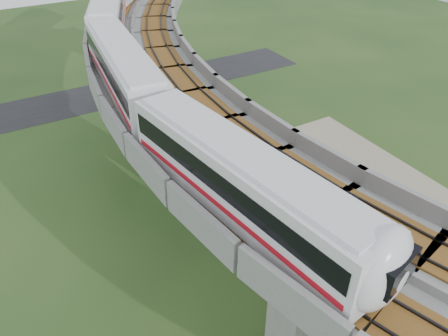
{
  "coord_description": "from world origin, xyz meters",
  "views": [
    {
      "loc": [
        -10.49,
        -22.16,
        24.31
      ],
      "look_at": [
        1.63,
        -1.27,
        7.5
      ],
      "focal_mm": 35.0,
      "sensor_mm": 36.0,
      "label": 1
    }
  ],
  "objects_px": {
    "car_white": "(408,223)",
    "car_dark": "(295,176)",
    "metro_train": "(140,36)",
    "car_red": "(320,182)"
  },
  "relations": [
    {
      "from": "car_red",
      "to": "car_white",
      "type": "bearing_deg",
      "value": -40.77
    },
    {
      "from": "metro_train",
      "to": "car_red",
      "type": "relative_size",
      "value": 19.12
    },
    {
      "from": "car_white",
      "to": "car_dark",
      "type": "xyz_separation_m",
      "value": [
        -3.89,
        9.66,
        0.0
      ]
    },
    {
      "from": "car_red",
      "to": "metro_train",
      "type": "bearing_deg",
      "value": 163.26
    },
    {
      "from": "car_white",
      "to": "car_dark",
      "type": "height_order",
      "value": "car_dark"
    },
    {
      "from": "metro_train",
      "to": "car_red",
      "type": "bearing_deg",
      "value": -47.86
    },
    {
      "from": "metro_train",
      "to": "car_white",
      "type": "bearing_deg",
      "value": -55.73
    },
    {
      "from": "car_red",
      "to": "car_dark",
      "type": "xyz_separation_m",
      "value": [
        -1.34,
        1.87,
        0.01
      ]
    },
    {
      "from": "metro_train",
      "to": "car_white",
      "type": "height_order",
      "value": "metro_train"
    },
    {
      "from": "car_white",
      "to": "car_red",
      "type": "relative_size",
      "value": 0.97
    }
  ]
}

